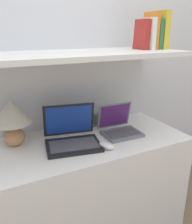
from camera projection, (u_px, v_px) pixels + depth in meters
wall_back at (69, 64)px, 1.68m from camera, size 6.00×0.05×2.40m
desk at (91, 189)px, 1.65m from camera, size 1.23×0.58×0.76m
back_riser at (74, 138)px, 1.83m from camera, size 1.23×0.04×1.28m
shelf at (85, 54)px, 1.41m from camera, size 1.23×0.52×0.03m
table_lamp at (12, 116)px, 1.39m from camera, size 0.23×0.23×0.29m
laptop_large at (72, 137)px, 1.45m from camera, size 0.37×0.33×0.23m
laptop_small at (119, 127)px, 1.60m from camera, size 0.25×0.23×0.19m
computer_mouse at (107, 145)px, 1.40m from camera, size 0.10×0.12×0.04m
router_box at (90, 119)px, 1.73m from camera, size 0.12×0.07×0.10m
book_yellow at (161, 30)px, 1.61m from camera, size 0.04×0.14×0.25m
book_green at (155, 34)px, 1.60m from camera, size 0.03×0.14×0.19m
book_orange at (151, 31)px, 1.57m from camera, size 0.02×0.15×0.24m
book_white at (146, 34)px, 1.56m from camera, size 0.03×0.17×0.20m
book_red at (142, 35)px, 1.55m from camera, size 0.04×0.13×0.19m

